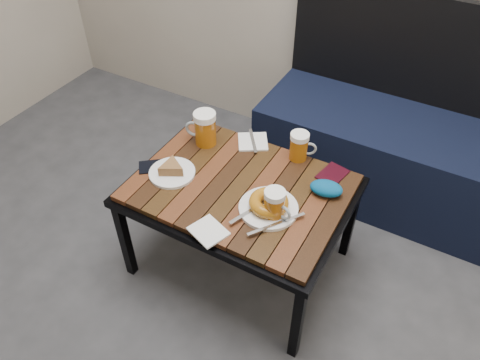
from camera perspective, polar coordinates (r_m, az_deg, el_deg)
The scene contains 12 objects.
bench at distance 2.40m, azimuth 19.52°, elevation 3.10°, with size 1.40×0.50×0.95m.
cafe_table at distance 1.83m, azimuth 0.00°, elevation -1.66°, with size 0.84×0.62×0.47m.
beer_mug_left at distance 1.96m, azimuth -4.34°, elevation 6.31°, with size 0.14×0.11×0.15m.
beer_mug_centre at distance 1.90m, azimuth 7.26°, elevation 4.11°, with size 0.12×0.10×0.12m.
beer_mug_right at distance 1.64m, azimuth 4.27°, elevation -3.02°, with size 0.12×0.09×0.12m.
plate_pie at distance 1.85m, azimuth -8.31°, elevation 1.21°, with size 0.18×0.18×0.05m.
plate_bagel at distance 1.69m, azimuth 3.50°, elevation -3.06°, with size 0.24×0.27×0.06m.
napkin_left at distance 2.00m, azimuth 1.58°, elevation 4.70°, with size 0.17×0.17×0.01m.
napkin_right at distance 1.64m, azimuth -3.88°, elevation -6.25°, with size 0.15×0.14×0.01m.
passport_navy at distance 1.91m, azimuth -10.63°, elevation 1.64°, with size 0.08×0.11×0.01m, color black.
passport_burgundy at distance 1.88m, azimuth 11.21°, elevation 0.69°, with size 0.09×0.12×0.01m, color black.
knit_pouch at distance 1.78m, azimuth 10.48°, elevation -1.01°, with size 0.12×0.08×0.05m, color navy.
Camera 1 is at (0.44, -0.15, 1.71)m, focal length 35.00 mm.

